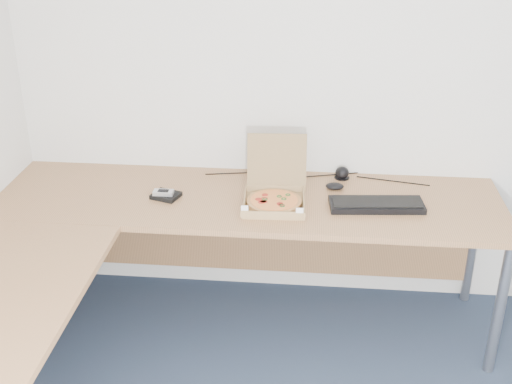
# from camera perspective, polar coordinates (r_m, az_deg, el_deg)

# --- Properties ---
(room_shell) EXTENTS (3.50, 3.50, 2.50)m
(room_shell) POSITION_cam_1_polar(r_m,az_deg,el_deg) (1.75, 10.84, -5.92)
(room_shell) COLOR silver
(room_shell) RESTS_ON ground
(desk) EXTENTS (2.50, 2.20, 0.73)m
(desk) POSITION_cam_1_polar(r_m,az_deg,el_deg) (2.93, -7.89, -4.39)
(desk) COLOR #9A6A43
(desk) RESTS_ON ground
(pizza_box) EXTENTS (0.29, 0.34, 0.30)m
(pizza_box) POSITION_cam_1_polar(r_m,az_deg,el_deg) (3.16, 1.62, -0.48)
(pizza_box) COLOR #9C7B4E
(pizza_box) RESTS_ON desk
(drinking_glass) EXTENTS (0.06, 0.06, 0.11)m
(drinking_glass) POSITION_cam_1_polar(r_m,az_deg,el_deg) (3.33, 1.70, 1.29)
(drinking_glass) COLOR white
(drinking_glass) RESTS_ON desk
(keyboard) EXTENTS (0.46, 0.20, 0.03)m
(keyboard) POSITION_cam_1_polar(r_m,az_deg,el_deg) (3.18, 10.45, -1.11)
(keyboard) COLOR black
(keyboard) RESTS_ON desk
(mouse) EXTENTS (0.10, 0.08, 0.03)m
(mouse) POSITION_cam_1_polar(r_m,az_deg,el_deg) (3.34, 6.88, 0.51)
(mouse) COLOR black
(mouse) RESTS_ON desk
(wallet) EXTENTS (0.15, 0.14, 0.02)m
(wallet) POSITION_cam_1_polar(r_m,az_deg,el_deg) (3.26, -7.85, -0.30)
(wallet) COLOR black
(wallet) RESTS_ON desk
(phone) EXTENTS (0.10, 0.05, 0.02)m
(phone) POSITION_cam_1_polar(r_m,az_deg,el_deg) (3.25, -8.08, -0.04)
(phone) COLOR #B2B5BA
(phone) RESTS_ON wallet
(dome_speaker) EXTENTS (0.08, 0.08, 0.07)m
(dome_speaker) POSITION_cam_1_polar(r_m,az_deg,el_deg) (3.46, 7.52, 1.73)
(dome_speaker) COLOR black
(dome_speaker) RESTS_ON desk
(cable_bundle) EXTENTS (0.57, 0.12, 0.01)m
(cable_bundle) POSITION_cam_1_polar(r_m,az_deg,el_deg) (3.47, 4.83, 1.37)
(cable_bundle) COLOR black
(cable_bundle) RESTS_ON desk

